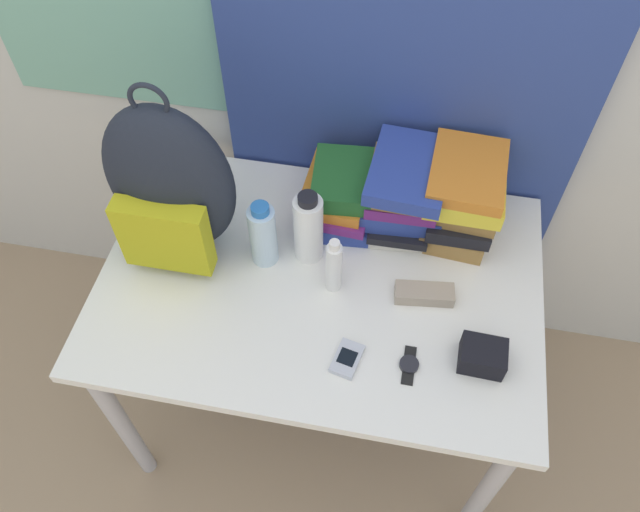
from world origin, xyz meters
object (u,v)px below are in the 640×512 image
(backpack, at_px, (170,187))
(sports_bottle, at_px, (308,228))
(book_stack_center, at_px, (404,191))
(camera_pouch, at_px, (483,356))
(water_bottle, at_px, (263,235))
(book_stack_left, at_px, (341,192))
(sunscreen_bottle, at_px, (334,266))
(cell_phone, at_px, (347,359))
(book_stack_right, at_px, (461,198))
(sunglasses_case, at_px, (424,294))
(wristwatch, at_px, (409,365))

(backpack, distance_m, sports_bottle, 0.36)
(backpack, height_order, book_stack_center, backpack)
(book_stack_center, xyz_separation_m, camera_pouch, (0.24, -0.42, -0.08))
(water_bottle, bearing_deg, sports_bottle, 17.67)
(book_stack_center, bearing_deg, backpack, -160.59)
(book_stack_left, xyz_separation_m, camera_pouch, (0.41, -0.41, -0.05))
(water_bottle, height_order, camera_pouch, water_bottle)
(sunscreen_bottle, bearing_deg, cell_phone, -71.39)
(backpack, bearing_deg, camera_pouch, -15.10)
(book_stack_right, relative_size, sports_bottle, 1.18)
(book_stack_right, bearing_deg, sunglasses_case, -103.79)
(book_stack_center, distance_m, water_bottle, 0.40)
(book_stack_left, relative_size, book_stack_right, 1.02)
(book_stack_left, xyz_separation_m, cell_phone, (0.10, -0.47, -0.07))
(wristwatch, bearing_deg, cell_phone, -174.79)
(sports_bottle, xyz_separation_m, camera_pouch, (0.47, -0.25, -0.08))
(sunglasses_case, bearing_deg, book_stack_left, 135.80)
(book_stack_left, distance_m, cell_phone, 0.48)
(book_stack_left, relative_size, sunscreen_bottle, 1.49)
(sports_bottle, relative_size, camera_pouch, 2.08)
(sunglasses_case, bearing_deg, book_stack_right, 76.21)
(sports_bottle, bearing_deg, book_stack_right, 24.10)
(book_stack_center, bearing_deg, camera_pouch, -60.20)
(book_stack_right, height_order, cell_phone, book_stack_right)
(backpack, bearing_deg, book_stack_center, 19.41)
(sports_bottle, xyz_separation_m, sunscreen_bottle, (0.08, -0.09, -0.02))
(book_stack_left, distance_m, book_stack_right, 0.33)
(book_stack_left, relative_size, cell_phone, 2.62)
(book_stack_right, relative_size, cell_phone, 2.58)
(sports_bottle, bearing_deg, backpack, -175.14)
(book_stack_center, xyz_separation_m, cell_phone, (-0.07, -0.47, -0.10))
(cell_phone, bearing_deg, book_stack_right, 64.20)
(water_bottle, xyz_separation_m, cell_phone, (0.27, -0.27, -0.09))
(sunglasses_case, height_order, camera_pouch, camera_pouch)
(camera_pouch, bearing_deg, wristwatch, -166.25)
(water_bottle, height_order, sunglasses_case, water_bottle)
(book_stack_left, bearing_deg, backpack, -153.93)
(sports_bottle, bearing_deg, sunscreen_bottle, -48.17)
(water_bottle, relative_size, sports_bottle, 0.91)
(book_stack_center, xyz_separation_m, sunglasses_case, (0.09, -0.26, -0.09))
(sports_bottle, xyz_separation_m, wristwatch, (0.30, -0.29, -0.10))
(book_stack_right, bearing_deg, sports_bottle, -155.90)
(cell_phone, xyz_separation_m, camera_pouch, (0.31, 0.05, 0.02))
(camera_pouch, relative_size, wristwatch, 1.06)
(camera_pouch, height_order, wristwatch, camera_pouch)
(water_bottle, bearing_deg, wristwatch, -31.34)
(water_bottle, bearing_deg, cell_phone, -44.93)
(water_bottle, bearing_deg, backpack, 178.27)
(book_stack_left, distance_m, sports_bottle, 0.18)
(book_stack_center, distance_m, sports_bottle, 0.29)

